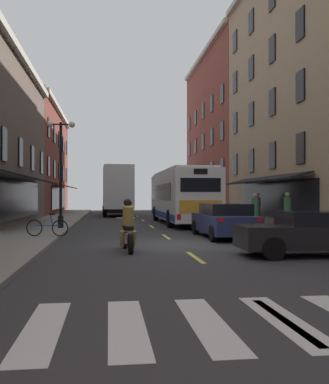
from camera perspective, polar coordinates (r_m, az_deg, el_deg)
ground_plane at (r=16.34m, az=1.55°, el=-6.80°), size 34.80×80.00×0.10m
lane_centre_dashes at (r=16.09m, az=1.68°, el=-6.71°), size 0.14×73.90×0.01m
crosswalk_near at (r=6.76m, az=14.90°, el=-15.37°), size 7.10×2.80×0.01m
sidewalk_left at (r=16.51m, az=-19.27°, el=-6.29°), size 3.00×80.00×0.14m
transit_bus at (r=28.22m, az=2.11°, el=-0.51°), size 2.70×11.67×3.33m
box_truck at (r=39.08m, az=-5.97°, el=0.11°), size 2.63×7.74×4.26m
sedan_near at (r=13.93m, az=19.24°, el=-4.88°), size 4.81×2.04×1.29m
sedan_mid at (r=18.94m, az=7.54°, el=-3.57°), size 1.96×4.79×1.43m
sedan_far at (r=47.79m, az=-6.36°, el=-1.75°), size 1.96×4.80×1.39m
motorcycle_rider at (r=14.24m, az=-4.69°, el=-4.67°), size 0.62×2.07×1.66m
bicycle_near at (r=18.52m, az=-14.61°, el=-4.33°), size 1.69×0.52×0.91m
pedestrian_near at (r=27.83m, az=11.65°, el=-1.84°), size 0.52×0.40×1.79m
pedestrian_mid at (r=23.22m, az=11.42°, el=-2.24°), size 0.36×0.36×1.74m
pedestrian_rear at (r=23.17m, az=15.30°, el=-2.15°), size 0.36×0.36×1.80m
street_lamp_twin at (r=23.33m, az=-13.00°, el=2.89°), size 1.42×0.32×5.38m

